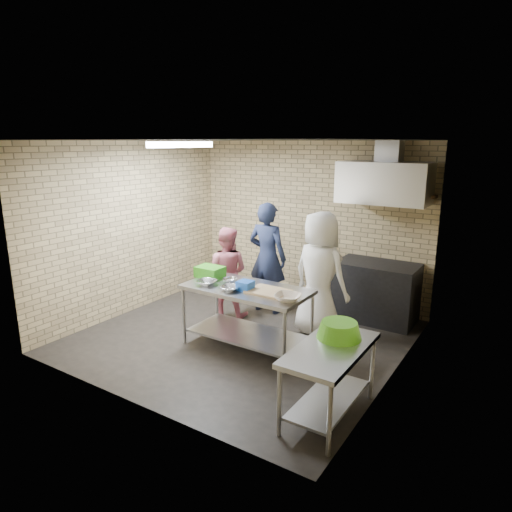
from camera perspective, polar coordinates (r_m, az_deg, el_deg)
The scene contains 26 objects.
floor at distance 6.51m, azimuth -1.72°, elevation -10.11°, with size 4.20×4.20×0.00m, color black.
ceiling at distance 5.93m, azimuth -1.92°, elevation 14.39°, with size 4.20×4.20×0.00m, color black.
back_wall at distance 7.78m, azimuth 6.61°, elevation 4.27°, with size 4.20×0.06×2.70m, color tan.
front_wall at distance 4.63m, azimuth -16.04°, elevation -3.06°, with size 4.20×0.06×2.70m, color tan.
left_wall at distance 7.45m, azimuth -15.24°, elevation 3.43°, with size 0.06×4.00×2.70m, color tan.
right_wall at distance 5.21m, azimuth 17.55°, elevation -1.26°, with size 0.06×4.00×2.70m, color tan.
prep_table at distance 6.07m, azimuth -1.19°, elevation -7.70°, with size 1.66×0.83×0.83m, color #ACADB2.
side_counter at distance 4.70m, azimuth 9.18°, elevation -15.39°, with size 0.60×1.20×0.75m, color silver.
stove at distance 7.19m, azimuth 14.85°, elevation -4.35°, with size 1.20×0.70×0.90m, color black.
range_hood at distance 6.91m, azimuth 15.85°, elevation 8.86°, with size 1.30×0.60×0.60m, color silver.
hood_duct at distance 7.03m, azimuth 16.48°, elevation 12.59°, with size 0.35×0.30×0.30m, color #A5A8AD.
wall_shelf at distance 7.02m, azimuth 18.57°, elevation 7.27°, with size 0.80×0.20×0.04m, color #3F2B19.
fluorescent_fixture at distance 6.55m, azimuth -9.33°, elevation 13.68°, with size 0.10×1.25×0.08m, color white.
green_crate at distance 6.39m, azimuth -5.82°, elevation -1.98°, with size 0.37×0.28×0.15m, color #30931B.
blue_tub at distance 5.80m, azimuth -1.36°, elevation -3.75°, with size 0.18×0.18×0.12m, color blue.
cutting_board at distance 5.73m, azimuth 1.59°, elevation -4.49°, with size 0.51×0.39×0.03m, color tan.
mixing_bowl_a at distance 6.05m, azimuth -6.21°, elevation -3.36°, with size 0.26×0.26×0.06m, color #B9BCC1.
mixing_bowl_b at distance 6.12m, azimuth -3.28°, elevation -3.09°, with size 0.20×0.20×0.06m, color silver.
mixing_bowl_c at distance 5.80m, azimuth -3.25°, elevation -4.09°, with size 0.24×0.24×0.06m, color #B3B7BA.
ceramic_bowl at distance 5.45m, azimuth 4.03°, elevation -5.23°, with size 0.32×0.32×0.08m, color beige.
green_basin at distance 4.71m, azimuth 10.43°, elevation -9.12°, with size 0.46×0.46×0.17m, color #59C626, non-canonical shape.
bottle_red at distance 7.08m, azimuth 16.67°, elevation 8.36°, with size 0.07×0.07×0.18m, color #B22619.
bottle_green at distance 6.98m, azimuth 19.83°, elevation 7.91°, with size 0.06×0.06×0.15m, color green.
man_navy at distance 7.19m, azimuth 1.44°, elevation -0.22°, with size 0.65×0.43×1.78m, color #161937.
woman_pink at distance 7.06m, azimuth -3.72°, elevation -2.02°, with size 0.69×0.54×1.42m, color #CE6D80.
woman_white at distance 6.35m, azimuth 8.02°, elevation -2.33°, with size 0.87×0.56×1.77m, color white.
Camera 1 is at (3.38, -4.87, 2.68)m, focal length 31.76 mm.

